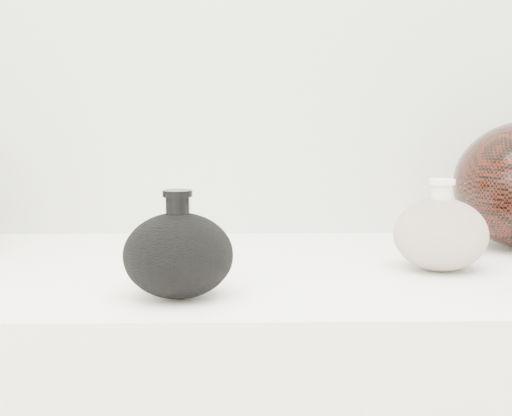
{
  "coord_description": "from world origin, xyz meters",
  "views": [
    {
      "loc": [
        -0.05,
        0.06,
        1.09
      ],
      "look_at": [
        -0.03,
        0.92,
        0.98
      ],
      "focal_mm": 50.0,
      "sensor_mm": 36.0,
      "label": 1
    }
  ],
  "objects": [
    {
      "name": "black_gourd_vase",
      "position": [
        -0.11,
        0.79,
        0.95
      ],
      "size": [
        0.12,
        0.12,
        0.11
      ],
      "color": "black",
      "rests_on": "display_counter"
    },
    {
      "name": "cream_gourd_vase",
      "position": [
        0.19,
        0.92,
        0.95
      ],
      "size": [
        0.13,
        0.13,
        0.11
      ],
      "color": "beige",
      "rests_on": "display_counter"
    }
  ]
}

